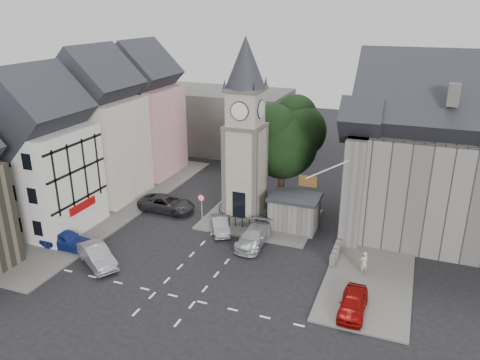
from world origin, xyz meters
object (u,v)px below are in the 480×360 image
at_px(clock_tower, 245,133).
at_px(pedestrian, 364,263).
at_px(stone_shelter, 294,212).
at_px(car_west_blue, 66,239).
at_px(car_east_red, 353,303).

height_order(clock_tower, pedestrian, clock_tower).
relative_size(stone_shelter, car_west_blue, 0.96).
xyz_separation_m(car_west_blue, car_east_red, (22.97, -0.35, -0.07)).
bearing_deg(clock_tower, car_west_blue, -137.22).
distance_m(car_east_red, pedestrian, 5.00).
height_order(clock_tower, car_east_red, clock_tower).
distance_m(car_west_blue, car_east_red, 22.97).
xyz_separation_m(car_west_blue, pedestrian, (23.00, 4.65, 0.13)).
bearing_deg(stone_shelter, car_east_red, -57.59).
xyz_separation_m(stone_shelter, pedestrian, (6.70, -5.50, -0.65)).
bearing_deg(stone_shelter, clock_tower, 174.16).
height_order(clock_tower, stone_shelter, clock_tower).
relative_size(clock_tower, car_east_red, 4.01).
bearing_deg(car_east_red, stone_shelter, 122.29).
relative_size(car_west_blue, pedestrian, 2.50).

